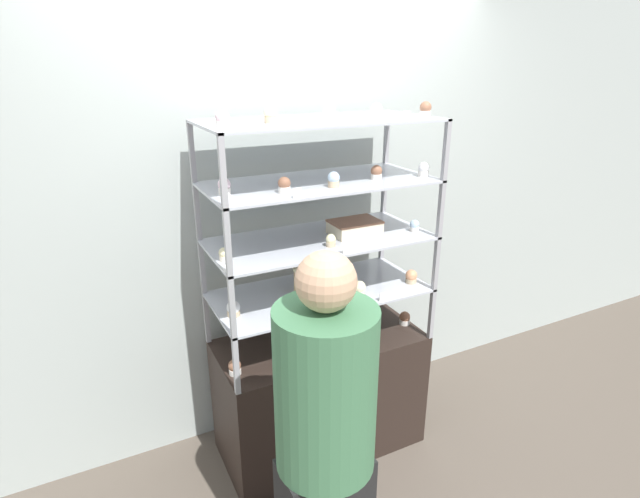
# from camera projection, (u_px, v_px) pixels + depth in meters

# --- Properties ---
(ground_plane) EXTENTS (20.00, 20.00, 0.00)m
(ground_plane) POSITION_uv_depth(u_px,v_px,m) (320.00, 442.00, 2.95)
(ground_plane) COLOR brown
(back_wall) EXTENTS (8.00, 0.05, 2.60)m
(back_wall) POSITION_uv_depth(u_px,v_px,m) (288.00, 214.00, 2.84)
(back_wall) COLOR #A8B2AD
(back_wall) RESTS_ON ground_plane
(display_base) EXTENTS (1.11, 0.53, 0.70)m
(display_base) POSITION_uv_depth(u_px,v_px,m) (320.00, 393.00, 2.83)
(display_base) COLOR black
(display_base) RESTS_ON ground_plane
(display_riser_lower) EXTENTS (1.11, 0.53, 0.29)m
(display_riser_lower) POSITION_uv_depth(u_px,v_px,m) (320.00, 294.00, 2.61)
(display_riser_lower) COLOR #99999E
(display_riser_lower) RESTS_ON display_base
(display_riser_middle) EXTENTS (1.11, 0.53, 0.29)m
(display_riser_middle) POSITION_uv_depth(u_px,v_px,m) (320.00, 242.00, 2.51)
(display_riser_middle) COLOR #99999E
(display_riser_middle) RESTS_ON display_riser_lower
(display_riser_upper) EXTENTS (1.11, 0.53, 0.29)m
(display_riser_upper) POSITION_uv_depth(u_px,v_px,m) (320.00, 185.00, 2.41)
(display_riser_upper) COLOR #99999E
(display_riser_upper) RESTS_ON display_riser_middle
(display_riser_top) EXTENTS (1.11, 0.53, 0.29)m
(display_riser_top) POSITION_uv_depth(u_px,v_px,m) (320.00, 123.00, 2.31)
(display_riser_top) COLOR #99999E
(display_riser_top) RESTS_ON display_riser_upper
(layer_cake_centerpiece) EXTENTS (0.16, 0.16, 0.14)m
(layer_cake_centerpiece) POSITION_uv_depth(u_px,v_px,m) (308.00, 278.00, 2.59)
(layer_cake_centerpiece) COLOR #DBBC84
(layer_cake_centerpiece) RESTS_ON display_riser_lower
(sheet_cake_frosted) EXTENTS (0.25, 0.17, 0.07)m
(sheet_cake_frosted) POSITION_uv_depth(u_px,v_px,m) (355.00, 227.00, 2.55)
(sheet_cake_frosted) COLOR beige
(sheet_cake_frosted) RESTS_ON display_riser_middle
(cupcake_0) EXTENTS (0.06, 0.06, 0.08)m
(cupcake_0) POSITION_uv_depth(u_px,v_px,m) (235.00, 367.00, 2.39)
(cupcake_0) COLOR white
(cupcake_0) RESTS_ON display_base
(cupcake_1) EXTENTS (0.06, 0.06, 0.08)m
(cupcake_1) POSITION_uv_depth(u_px,v_px,m) (325.00, 339.00, 2.64)
(cupcake_1) COLOR #CCB28C
(cupcake_1) RESTS_ON display_base
(cupcake_2) EXTENTS (0.06, 0.06, 0.08)m
(cupcake_2) POSITION_uv_depth(u_px,v_px,m) (405.00, 318.00, 2.85)
(cupcake_2) COLOR white
(cupcake_2) RESTS_ON display_base
(price_tag_0) EXTENTS (0.04, 0.00, 0.04)m
(price_tag_0) POSITION_uv_depth(u_px,v_px,m) (302.00, 369.00, 2.40)
(price_tag_0) COLOR white
(price_tag_0) RESTS_ON display_base
(cupcake_3) EXTENTS (0.06, 0.06, 0.07)m
(cupcake_3) POSITION_uv_depth(u_px,v_px,m) (233.00, 309.00, 2.34)
(cupcake_3) COLOR #CCB28C
(cupcake_3) RESTS_ON display_riser_lower
(cupcake_4) EXTENTS (0.06, 0.06, 0.07)m
(cupcake_4) POSITION_uv_depth(u_px,v_px,m) (359.00, 288.00, 2.55)
(cupcake_4) COLOR beige
(cupcake_4) RESTS_ON display_riser_lower
(cupcake_5) EXTENTS (0.06, 0.06, 0.07)m
(cupcake_5) POSITION_uv_depth(u_px,v_px,m) (411.00, 277.00, 2.69)
(cupcake_5) COLOR #CCB28C
(cupcake_5) RESTS_ON display_riser_lower
(price_tag_1) EXTENTS (0.04, 0.00, 0.04)m
(price_tag_1) POSITION_uv_depth(u_px,v_px,m) (383.00, 297.00, 2.49)
(price_tag_1) COLOR white
(price_tag_1) RESTS_ON display_riser_lower
(cupcake_6) EXTENTS (0.05, 0.05, 0.06)m
(cupcake_6) POSITION_uv_depth(u_px,v_px,m) (224.00, 254.00, 2.21)
(cupcake_6) COLOR beige
(cupcake_6) RESTS_ON display_riser_middle
(cupcake_7) EXTENTS (0.05, 0.05, 0.06)m
(cupcake_7) POSITION_uv_depth(u_px,v_px,m) (331.00, 241.00, 2.38)
(cupcake_7) COLOR #CCB28C
(cupcake_7) RESTS_ON display_riser_middle
(cupcake_8) EXTENTS (0.05, 0.05, 0.06)m
(cupcake_8) POSITION_uv_depth(u_px,v_px,m) (414.00, 226.00, 2.60)
(cupcake_8) COLOR white
(cupcake_8) RESTS_ON display_riser_middle
(price_tag_2) EXTENTS (0.04, 0.00, 0.04)m
(price_tag_2) POSITION_uv_depth(u_px,v_px,m) (347.00, 249.00, 2.30)
(price_tag_2) COLOR white
(price_tag_2) RESTS_ON display_riser_middle
(cupcake_9) EXTENTS (0.06, 0.06, 0.07)m
(cupcake_9) POSITION_uv_depth(u_px,v_px,m) (224.00, 187.00, 2.15)
(cupcake_9) COLOR white
(cupcake_9) RESTS_ON display_riser_upper
(cupcake_10) EXTENTS (0.06, 0.06, 0.07)m
(cupcake_10) POSITION_uv_depth(u_px,v_px,m) (284.00, 185.00, 2.17)
(cupcake_10) COLOR white
(cupcake_10) RESTS_ON display_riser_upper
(cupcake_11) EXTENTS (0.06, 0.06, 0.07)m
(cupcake_11) POSITION_uv_depth(u_px,v_px,m) (334.00, 180.00, 2.27)
(cupcake_11) COLOR #CCB28C
(cupcake_11) RESTS_ON display_riser_upper
(cupcake_12) EXTENTS (0.06, 0.06, 0.07)m
(cupcake_12) POSITION_uv_depth(u_px,v_px,m) (376.00, 173.00, 2.42)
(cupcake_12) COLOR white
(cupcake_12) RESTS_ON display_riser_upper
(cupcake_13) EXTENTS (0.06, 0.06, 0.07)m
(cupcake_13) POSITION_uv_depth(u_px,v_px,m) (424.00, 170.00, 2.49)
(cupcake_13) COLOR white
(cupcake_13) RESTS_ON display_riser_upper
(price_tag_3) EXTENTS (0.04, 0.00, 0.04)m
(price_tag_3) POSITION_uv_depth(u_px,v_px,m) (297.00, 193.00, 2.09)
(price_tag_3) COLOR white
(price_tag_3) RESTS_ON display_riser_upper
(cupcake_14) EXTENTS (0.06, 0.06, 0.07)m
(cupcake_14) POSITION_uv_depth(u_px,v_px,m) (222.00, 119.00, 1.97)
(cupcake_14) COLOR white
(cupcake_14) RESTS_ON display_riser_top
(cupcake_15) EXTENTS (0.06, 0.06, 0.07)m
(cupcake_15) POSITION_uv_depth(u_px,v_px,m) (270.00, 115.00, 2.13)
(cupcake_15) COLOR #CCB28C
(cupcake_15) RESTS_ON display_riser_top
(cupcake_16) EXTENTS (0.06, 0.06, 0.07)m
(cupcake_16) POSITION_uv_depth(u_px,v_px,m) (330.00, 113.00, 2.21)
(cupcake_16) COLOR white
(cupcake_16) RESTS_ON display_riser_top
(cupcake_17) EXTENTS (0.06, 0.06, 0.07)m
(cupcake_17) POSITION_uv_depth(u_px,v_px,m) (376.00, 111.00, 2.32)
(cupcake_17) COLOR white
(cupcake_17) RESTS_ON display_riser_top
(cupcake_18) EXTENTS (0.06, 0.06, 0.07)m
(cupcake_18) POSITION_uv_depth(u_px,v_px,m) (425.00, 109.00, 2.40)
(cupcake_18) COLOR white
(cupcake_18) RESTS_ON display_riser_top
(price_tag_4) EXTENTS (0.04, 0.00, 0.04)m
(price_tag_4) POSITION_uv_depth(u_px,v_px,m) (406.00, 116.00, 2.22)
(price_tag_4) COLOR white
(price_tag_4) RESTS_ON display_riser_top
(customer_figure) EXTENTS (0.36, 0.36, 1.55)m
(customer_figure) POSITION_uv_depth(u_px,v_px,m) (325.00, 437.00, 1.81)
(customer_figure) COLOR black
(customer_figure) RESTS_ON ground_plane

